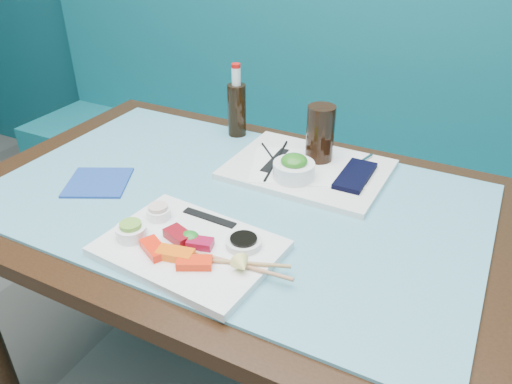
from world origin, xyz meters
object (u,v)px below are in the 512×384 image
at_px(serving_tray, 308,169).
at_px(seaweed_bowl, 294,170).
at_px(blue_napkin, 98,182).
at_px(booth_bench, 333,182).
at_px(cola_glass, 320,134).
at_px(cola_bottle_body, 237,110).
at_px(sashimi_plate, 190,248).
at_px(dining_table, 233,226).

distance_m(serving_tray, seaweed_bowl, 0.08).
relative_size(serving_tray, seaweed_bowl, 3.84).
bearing_deg(blue_napkin, seaweed_bowl, 27.67).
relative_size(booth_bench, cola_glass, 18.92).
distance_m(serving_tray, cola_glass, 0.10).
xyz_separation_m(cola_glass, cola_bottle_body, (-0.31, 0.08, -0.01)).
bearing_deg(cola_glass, serving_tray, -100.30).
height_order(booth_bench, seaweed_bowl, booth_bench).
bearing_deg(sashimi_plate, serving_tray, 83.82).
bearing_deg(dining_table, booth_bench, 90.00).
distance_m(sashimi_plate, cola_glass, 0.52).
height_order(cola_glass, cola_bottle_body, cola_glass).
height_order(dining_table, seaweed_bowl, seaweed_bowl).
height_order(booth_bench, dining_table, booth_bench).
height_order(booth_bench, serving_tray, booth_bench).
distance_m(seaweed_bowl, cola_bottle_body, 0.35).
relative_size(dining_table, sashimi_plate, 3.81).
distance_m(booth_bench, cola_glass, 0.76).
xyz_separation_m(dining_table, blue_napkin, (-0.35, -0.10, 0.09)).
distance_m(cola_glass, cola_bottle_body, 0.31).
bearing_deg(sashimi_plate, blue_napkin, 165.46).
xyz_separation_m(serving_tray, seaweed_bowl, (-0.01, -0.07, 0.03)).
xyz_separation_m(dining_table, seaweed_bowl, (0.11, 0.14, 0.13)).
relative_size(sashimi_plate, cola_bottle_body, 2.25).
bearing_deg(cola_glass, dining_table, -115.89).
bearing_deg(sashimi_plate, booth_bench, 96.53).
height_order(seaweed_bowl, cola_glass, cola_glass).
bearing_deg(booth_bench, blue_napkin, -110.35).
bearing_deg(booth_bench, serving_tray, -79.25).
relative_size(dining_table, seaweed_bowl, 12.71).
bearing_deg(cola_bottle_body, seaweed_bowl, -35.74).
bearing_deg(cola_glass, cola_bottle_body, 166.16).
distance_m(cola_glass, blue_napkin, 0.61).
relative_size(sashimi_plate, seaweed_bowl, 3.33).
bearing_deg(sashimi_plate, dining_table, 102.36).
relative_size(booth_bench, blue_napkin, 19.20).
bearing_deg(seaweed_bowl, blue_napkin, -152.33).
xyz_separation_m(dining_table, serving_tray, (0.12, 0.21, 0.10)).
bearing_deg(blue_napkin, sashimi_plate, -19.40).
height_order(dining_table, serving_tray, serving_tray).
relative_size(dining_table, blue_napkin, 8.96).
distance_m(dining_table, sashimi_plate, 0.26).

